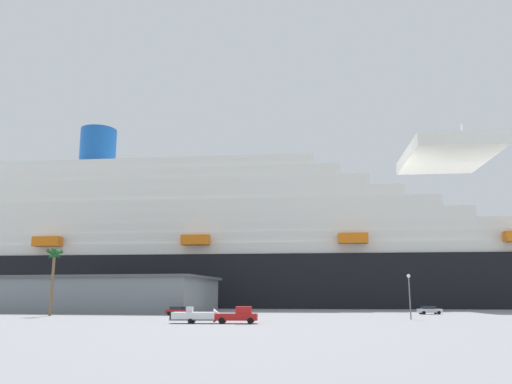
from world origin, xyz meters
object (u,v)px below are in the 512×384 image
object	(u,v)px
palm_tree	(54,261)
parked_car_red_hatchback	(178,311)
street_lamp	(409,289)
pickup_truck	(238,315)
parked_car_yellow_taxi	(28,308)
cruise_ship	(203,249)
parked_car_silver_sedan	(429,310)
small_boat_on_trailer	(199,316)

from	to	relation	value
palm_tree	parked_car_red_hatchback	xyz separation A→B (m)	(22.06, 6.30, -9.08)
palm_tree	street_lamp	size ratio (longest dim) A/B	1.77
pickup_truck	parked_car_yellow_taxi	bearing A→B (deg)	144.06
cruise_ship	street_lamp	world-z (taller)	cruise_ship
cruise_ship	palm_tree	xyz separation A→B (m)	(-10.47, -69.44, -7.99)
parked_car_silver_sedan	pickup_truck	bearing A→B (deg)	-128.57
palm_tree	parked_car_silver_sedan	bearing A→B (deg)	14.79
parked_car_red_hatchback	parked_car_silver_sedan	distance (m)	48.75
cruise_ship	street_lamp	distance (m)	91.85
parked_car_red_hatchback	pickup_truck	bearing A→B (deg)	-58.45
palm_tree	street_lamp	bearing A→B (deg)	-4.55
palm_tree	small_boat_on_trailer	bearing A→B (deg)	-32.03
cruise_ship	parked_car_red_hatchback	world-z (taller)	cruise_ship
cruise_ship	parked_car_silver_sedan	xyz separation A→B (m)	(58.84, -51.14, -17.07)
small_boat_on_trailer	street_lamp	xyz separation A→B (m)	(29.32, 15.85, 3.62)
street_lamp	parked_car_silver_sedan	xyz separation A→B (m)	(6.68, 23.28, -3.75)
parked_car_red_hatchback	parked_car_yellow_taxi	xyz separation A→B (m)	(-38.38, 13.01, 0.00)
palm_tree	pickup_truck	bearing A→B (deg)	-27.94
small_boat_on_trailer	parked_car_red_hatchback	size ratio (longest dim) A/B	1.72
parked_car_red_hatchback	parked_car_silver_sedan	xyz separation A→B (m)	(47.24, 12.00, 0.00)
parked_car_red_hatchback	parked_car_yellow_taxi	bearing A→B (deg)	161.28
street_lamp	parked_car_yellow_taxi	bearing A→B (deg)	162.90
parked_car_red_hatchback	parked_car_silver_sedan	world-z (taller)	same
palm_tree	street_lamp	xyz separation A→B (m)	(62.62, -4.98, -5.33)
pickup_truck	palm_tree	distance (m)	44.42
small_boat_on_trailer	palm_tree	world-z (taller)	palm_tree
pickup_truck	parked_car_yellow_taxi	size ratio (longest dim) A/B	1.20
palm_tree	parked_car_yellow_taxi	world-z (taller)	palm_tree
small_boat_on_trailer	pickup_truck	bearing A→B (deg)	4.90
parked_car_silver_sedan	small_boat_on_trailer	bearing A→B (deg)	-132.61
small_boat_on_trailer	parked_car_yellow_taxi	world-z (taller)	small_boat_on_trailer
pickup_truck	parked_car_silver_sedan	distance (m)	49.49
pickup_truck	small_boat_on_trailer	xyz separation A→B (m)	(-5.15, -0.44, -0.08)
parked_car_yellow_taxi	parked_car_red_hatchback	bearing A→B (deg)	-18.72
cruise_ship	small_boat_on_trailer	xyz separation A→B (m)	(22.84, -90.28, -16.95)
pickup_truck	cruise_ship	bearing A→B (deg)	107.30
palm_tree	parked_car_red_hatchback	size ratio (longest dim) A/B	2.62
parked_car_silver_sedan	parked_car_red_hatchback	bearing A→B (deg)	-165.74
street_lamp	parked_car_silver_sedan	world-z (taller)	street_lamp
palm_tree	parked_car_yellow_taxi	distance (m)	26.86
parked_car_silver_sedan	parked_car_yellow_taxi	size ratio (longest dim) A/B	0.98
street_lamp	parked_car_red_hatchback	distance (m)	42.27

